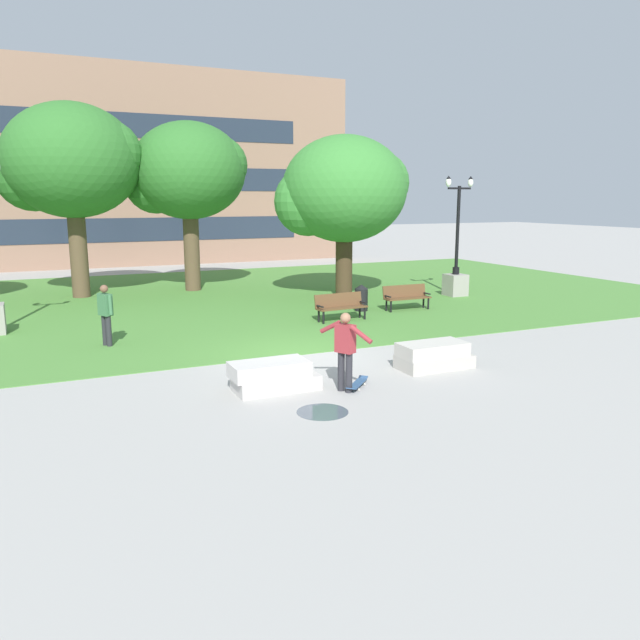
{
  "coord_description": "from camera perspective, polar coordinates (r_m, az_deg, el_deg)",
  "views": [
    {
      "loc": [
        -6.11,
        -14.67,
        4.06
      ],
      "look_at": [
        -0.02,
        -1.4,
        1.2
      ],
      "focal_mm": 35.0,
      "sensor_mm": 36.0,
      "label": 1
    }
  ],
  "objects": [
    {
      "name": "park_bench_near_left",
      "position": [
        23.11,
        7.89,
        2.22
      ],
      "size": [
        1.8,
        0.54,
        0.9
      ],
      "color": "brown",
      "rests_on": "grass_lawn"
    },
    {
      "name": "park_bench_near_right",
      "position": [
        20.89,
        1.89,
        1.38
      ],
      "size": [
        1.83,
        0.66,
        0.9
      ],
      "color": "brown",
      "rests_on": "grass_lawn"
    },
    {
      "name": "ground_plane",
      "position": [
        16.4,
        -2.0,
        -3.26
      ],
      "size": [
        140.0,
        140.0,
        0.0
      ],
      "primitive_type": "plane",
      "color": "#A3A09B"
    },
    {
      "name": "building_facade_distant",
      "position": [
        39.47,
        -18.53,
        13.16
      ],
      "size": [
        30.12,
        1.03,
        11.75
      ],
      "color": "#8E6B56",
      "rests_on": "ground"
    },
    {
      "name": "tree_far_right",
      "position": [
        28.19,
        -12.05,
        13.03
      ],
      "size": [
        5.13,
        4.89,
        7.28
      ],
      "color": "brown",
      "rests_on": "grass_lawn"
    },
    {
      "name": "grass_lawn",
      "position": [
        25.73,
        -10.63,
        1.84
      ],
      "size": [
        40.0,
        20.0,
        0.02
      ],
      "primitive_type": "cube",
      "color": "#4C8438",
      "rests_on": "ground"
    },
    {
      "name": "puddle",
      "position": [
        12.17,
        0.22,
        -8.39
      ],
      "size": [
        1.01,
        1.01,
        0.01
      ],
      "primitive_type": "cylinder",
      "color": "#47515B",
      "rests_on": "ground"
    },
    {
      "name": "concrete_block_center",
      "position": [
        13.45,
        -4.33,
        -5.16
      ],
      "size": [
        1.88,
        0.9,
        0.64
      ],
      "color": "#BCB7B2",
      "rests_on": "ground"
    },
    {
      "name": "lamp_post_center",
      "position": [
        26.78,
        12.32,
        4.32
      ],
      "size": [
        1.32,
        0.8,
        4.93
      ],
      "color": "gray",
      "rests_on": "grass_lawn"
    },
    {
      "name": "tree_near_left",
      "position": [
        25.65,
        2.11,
        11.72
      ],
      "size": [
        5.27,
        5.02,
        6.53
      ],
      "color": "#42301E",
      "rests_on": "grass_lawn"
    },
    {
      "name": "person_bystander_near_lawn",
      "position": [
        18.18,
        -19.01,
        0.73
      ],
      "size": [
        0.39,
        0.6,
        1.71
      ],
      "color": "#28282D",
      "rests_on": "grass_lawn"
    },
    {
      "name": "person_skateboarder",
      "position": [
        13.16,
        2.32,
        -2.48
      ],
      "size": [
        0.57,
        1.47,
        1.71
      ],
      "color": "#28282D",
      "rests_on": "ground"
    },
    {
      "name": "concrete_block_left",
      "position": [
        15.35,
        10.34,
        -3.25
      ],
      "size": [
        1.8,
        0.9,
        0.64
      ],
      "color": "#B2ADA3",
      "rests_on": "ground"
    },
    {
      "name": "tree_far_left",
      "position": [
        27.55,
        -21.88,
        13.2
      ],
      "size": [
        5.62,
        5.35,
        7.79
      ],
      "color": "brown",
      "rests_on": "grass_lawn"
    },
    {
      "name": "skateboard",
      "position": [
        13.67,
        3.42,
        -5.84
      ],
      "size": [
        0.86,
        0.86,
        0.14
      ],
      "color": "#2D4C75",
      "rests_on": "ground"
    },
    {
      "name": "trash_bin",
      "position": [
        22.75,
        3.79,
        2.07
      ],
      "size": [
        0.49,
        0.49,
        0.96
      ],
      "color": "black",
      "rests_on": "grass_lawn"
    }
  ]
}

